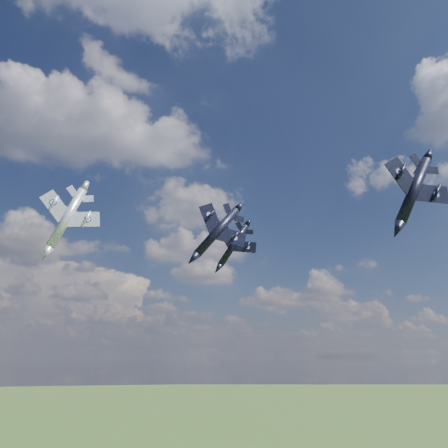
{
  "coord_description": "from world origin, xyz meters",
  "views": [
    {
      "loc": [
        -12.73,
        -64.59,
        60.71
      ],
      "look_at": [
        2.9,
        7.34,
        83.15
      ],
      "focal_mm": 35.0,
      "sensor_mm": 36.0,
      "label": 1
    }
  ],
  "objects": [
    {
      "name": "jet_high_navy",
      "position": [
        8.74,
        24.47,
        83.88
      ],
      "size": [
        12.97,
        16.14,
        8.08
      ],
      "primitive_type": null,
      "rotation": [
        0.0,
        0.57,
        -0.21
      ],
      "color": "black"
    },
    {
      "name": "jet_left_silver",
      "position": [
        -24.43,
        13.52,
        84.33
      ],
      "size": [
        14.25,
        17.95,
        7.59
      ],
      "primitive_type": null,
      "rotation": [
        0.0,
        0.38,
        0.12
      ],
      "color": "#A8ADB3"
    },
    {
      "name": "jet_right_navy",
      "position": [
        26.1,
        -13.56,
        83.42
      ],
      "size": [
        11.76,
        16.0,
        8.37
      ],
      "primitive_type": null,
      "rotation": [
        0.0,
        0.51,
        -0.02
      ],
      "color": "black"
    },
    {
      "name": "jet_lead_navy",
      "position": [
        1.2,
        4.93,
        80.99
      ],
      "size": [
        10.77,
        15.2,
        9.09
      ],
      "primitive_type": null,
      "rotation": [
        0.0,
        0.69,
        0.05
      ],
      "color": "black"
    }
  ]
}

